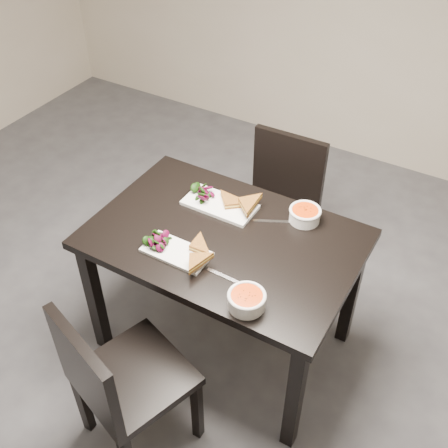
{
  "coord_description": "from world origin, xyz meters",
  "views": [
    {
      "loc": [
        1.13,
        -1.14,
        2.37
      ],
      "look_at": [
        0.22,
        0.41,
        0.82
      ],
      "focal_mm": 43.37,
      "sensor_mm": 36.0,
      "label": 1
    }
  ],
  "objects_px": {
    "chair_far": "(278,200)",
    "soup_bowl_near": "(247,299)",
    "chair_near": "(117,380)",
    "soup_bowl_far": "(305,214)",
    "table": "(224,252)",
    "plate_far": "(220,205)",
    "plate_near": "(176,252)"
  },
  "relations": [
    {
      "from": "chair_near",
      "to": "plate_near",
      "type": "distance_m",
      "value": 0.58
    },
    {
      "from": "soup_bowl_near",
      "to": "soup_bowl_far",
      "type": "relative_size",
      "value": 1.03
    },
    {
      "from": "chair_near",
      "to": "soup_bowl_far",
      "type": "bearing_deg",
      "value": 89.08
    },
    {
      "from": "chair_far",
      "to": "table",
      "type": "bearing_deg",
      "value": -88.14
    },
    {
      "from": "chair_far",
      "to": "soup_bowl_far",
      "type": "relative_size",
      "value": 5.74
    },
    {
      "from": "table",
      "to": "plate_near",
      "type": "xyz_separation_m",
      "value": [
        -0.12,
        -0.2,
        0.11
      ]
    },
    {
      "from": "chair_far",
      "to": "soup_bowl_far",
      "type": "xyz_separation_m",
      "value": [
        0.3,
        -0.39,
        0.3
      ]
    },
    {
      "from": "plate_near",
      "to": "soup_bowl_far",
      "type": "distance_m",
      "value": 0.62
    },
    {
      "from": "table",
      "to": "chair_near",
      "type": "distance_m",
      "value": 0.73
    },
    {
      "from": "table",
      "to": "soup_bowl_near",
      "type": "distance_m",
      "value": 0.44
    },
    {
      "from": "chair_near",
      "to": "plate_far",
      "type": "height_order",
      "value": "chair_near"
    },
    {
      "from": "soup_bowl_near",
      "to": "plate_far",
      "type": "height_order",
      "value": "soup_bowl_near"
    },
    {
      "from": "table",
      "to": "plate_far",
      "type": "height_order",
      "value": "plate_far"
    },
    {
      "from": "soup_bowl_far",
      "to": "chair_far",
      "type": "bearing_deg",
      "value": 127.88
    },
    {
      "from": "chair_far",
      "to": "soup_bowl_far",
      "type": "distance_m",
      "value": 0.58
    },
    {
      "from": "chair_far",
      "to": "plate_far",
      "type": "height_order",
      "value": "chair_far"
    },
    {
      "from": "chair_near",
      "to": "soup_bowl_far",
      "type": "xyz_separation_m",
      "value": [
        0.35,
        0.99,
        0.3
      ]
    },
    {
      "from": "chair_near",
      "to": "soup_bowl_near",
      "type": "height_order",
      "value": "chair_near"
    },
    {
      "from": "chair_near",
      "to": "plate_far",
      "type": "distance_m",
      "value": 0.92
    },
    {
      "from": "plate_near",
      "to": "soup_bowl_near",
      "type": "distance_m",
      "value": 0.42
    },
    {
      "from": "soup_bowl_near",
      "to": "table",
      "type": "bearing_deg",
      "value": 132.36
    },
    {
      "from": "soup_bowl_near",
      "to": "plate_far",
      "type": "relative_size",
      "value": 0.44
    },
    {
      "from": "chair_near",
      "to": "chair_far",
      "type": "distance_m",
      "value": 1.38
    },
    {
      "from": "table",
      "to": "plate_far",
      "type": "relative_size",
      "value": 3.46
    },
    {
      "from": "chair_far",
      "to": "soup_bowl_near",
      "type": "distance_m",
      "value": 1.07
    },
    {
      "from": "plate_far",
      "to": "table",
      "type": "bearing_deg",
      "value": -54.35
    },
    {
      "from": "chair_far",
      "to": "soup_bowl_near",
      "type": "height_order",
      "value": "chair_far"
    },
    {
      "from": "soup_bowl_near",
      "to": "soup_bowl_far",
      "type": "bearing_deg",
      "value": 91.58
    },
    {
      "from": "chair_near",
      "to": "soup_bowl_near",
      "type": "xyz_separation_m",
      "value": [
        0.37,
        0.4,
        0.3
      ]
    },
    {
      "from": "chair_far",
      "to": "soup_bowl_near",
      "type": "bearing_deg",
      "value": -73.16
    },
    {
      "from": "plate_near",
      "to": "soup_bowl_near",
      "type": "xyz_separation_m",
      "value": [
        0.4,
        -0.11,
        0.03
      ]
    },
    {
      "from": "chair_near",
      "to": "plate_near",
      "type": "bearing_deg",
      "value": 112.6
    }
  ]
}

